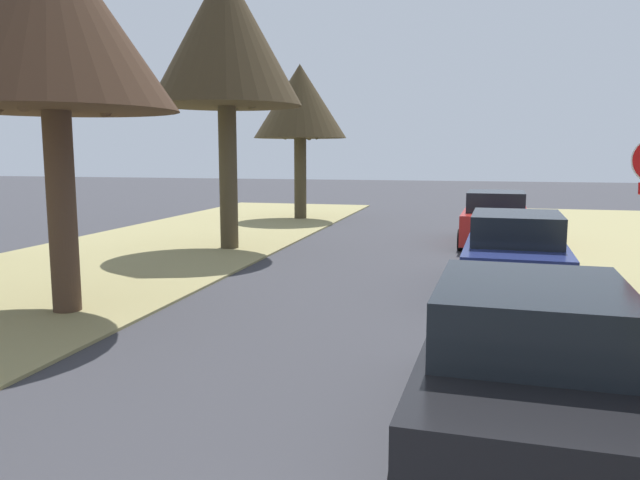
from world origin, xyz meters
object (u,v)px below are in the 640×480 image
(parked_sedan_red, at_px, (495,220))
(parked_sedan_navy, at_px, (515,256))
(parked_sedan_black, at_px, (528,370))
(street_tree_left_far, at_px, (300,103))
(street_tree_left_mid_b, at_px, (225,38))
(street_tree_left_mid_a, at_px, (51,19))

(parked_sedan_red, bearing_deg, parked_sedan_navy, -88.48)
(parked_sedan_navy, height_order, parked_sedan_red, same)
(parked_sedan_red, bearing_deg, parked_sedan_black, -90.36)
(street_tree_left_far, height_order, parked_sedan_red, street_tree_left_far)
(street_tree_left_mid_b, relative_size, parked_sedan_navy, 1.71)
(street_tree_left_mid_a, xyz_separation_m, parked_sedan_black, (7.17, -3.12, -4.08))
(parked_sedan_navy, bearing_deg, street_tree_left_mid_b, 153.10)
(street_tree_left_mid_b, distance_m, street_tree_left_far, 8.24)
(street_tree_left_far, relative_size, parked_sedan_red, 1.37)
(street_tree_left_mid_b, xyz_separation_m, parked_sedan_black, (7.18, -10.32, -5.04))
(street_tree_left_far, distance_m, parked_sedan_black, 20.31)
(street_tree_left_mid_b, height_order, parked_sedan_red, street_tree_left_mid_b)
(parked_sedan_navy, bearing_deg, street_tree_left_far, 122.78)
(parked_sedan_black, bearing_deg, street_tree_left_mid_b, 124.81)
(street_tree_left_mid_a, relative_size, street_tree_left_mid_b, 0.82)
(street_tree_left_mid_b, bearing_deg, parked_sedan_red, 21.88)
(parked_sedan_navy, bearing_deg, parked_sedan_red, 91.52)
(street_tree_left_mid_a, relative_size, parked_sedan_black, 1.41)
(street_tree_left_far, bearing_deg, street_tree_left_mid_a, -89.04)
(street_tree_left_mid_b, height_order, parked_sedan_black, street_tree_left_mid_b)
(street_tree_left_mid_a, height_order, parked_sedan_black, street_tree_left_mid_a)
(parked_sedan_black, bearing_deg, parked_sedan_red, 89.64)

